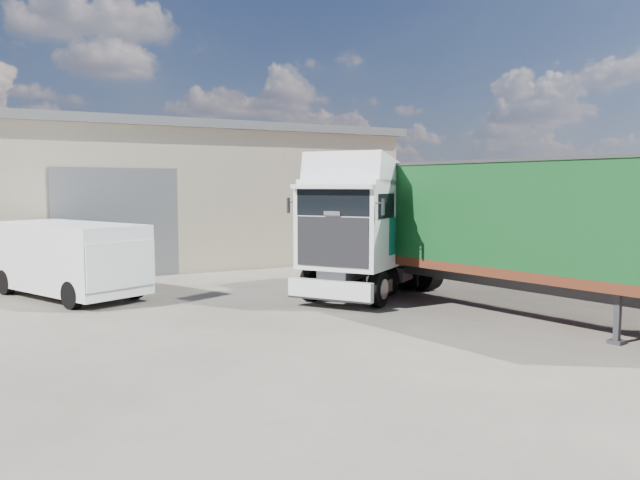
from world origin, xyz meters
name	(u,v)px	position (x,y,z in m)	size (l,w,h in m)	color
ground	(313,336)	(0.00, 0.00, 0.00)	(120.00, 120.00, 0.00)	black
brick_boundary_wall	(513,234)	(11.50, 6.00, 1.25)	(0.35, 26.00, 2.50)	#983A26
tractor_unit	(360,237)	(3.14, 3.28, 1.63)	(5.90, 5.06, 3.89)	black
box_trailer	(493,220)	(5.06, 0.32, 2.20)	(4.11, 11.08, 3.61)	#2D2D30
panel_van	(72,259)	(-3.73, 6.95, 1.04)	(3.81, 5.29, 2.01)	black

